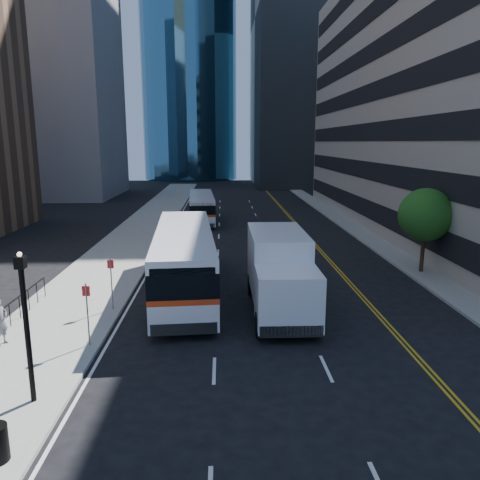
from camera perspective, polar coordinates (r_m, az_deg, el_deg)
The scene contains 11 objects.
ground at distance 21.07m, azimuth 6.74°, elevation -10.32°, with size 160.00×160.00×0.00m, color black.
sidewalk_west at distance 45.55m, azimuth -11.40°, elevation 1.70°, with size 5.00×90.00×0.15m, color gray.
sidewalk_east at distance 46.57m, azimuth 13.02°, elevation 1.85°, with size 2.00×90.00×0.15m, color gray.
office_tower_north at distance 96.25m, azimuth 11.70°, elevation 24.90°, with size 30.00×28.00×60.00m, color gray.
midrise_west at distance 76.07m, azimuth -22.38°, elevation 18.25°, with size 18.00×18.00×35.00m, color gray.
street_tree at distance 30.16m, azimuth 21.67°, elevation 2.85°, with size 3.20×3.20×5.10m.
lamp_post at distance 15.40m, azimuth -24.62°, elevation -9.02°, with size 0.28×0.28×4.56m.
bus_front at distance 25.00m, azimuth -6.81°, elevation -2.25°, with size 3.84×13.43×3.42m.
bus_rear at distance 47.55m, azimuth -4.73°, elevation 4.08°, with size 3.04×10.88×2.77m.
box_truck at distance 22.13m, azimuth 4.87°, elevation -3.88°, with size 2.72×7.69×3.68m.
pedestrian at distance 20.66m, azimuth -27.20°, elevation -8.85°, with size 0.68×0.45×1.87m, color #5B5C63.
Camera 1 is at (-3.16, -19.26, 7.93)m, focal length 35.00 mm.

